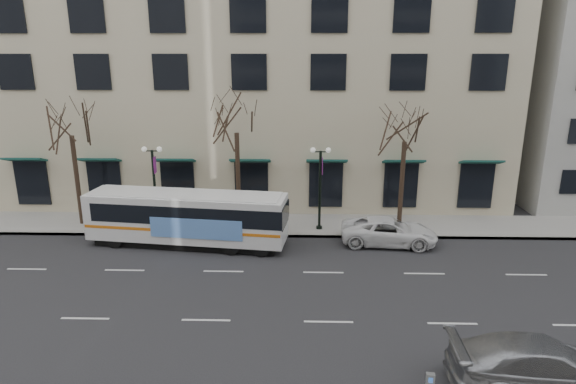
{
  "coord_description": "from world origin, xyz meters",
  "views": [
    {
      "loc": [
        3.8,
        -19.64,
        10.45
      ],
      "look_at": [
        3.22,
        2.87,
        4.0
      ],
      "focal_mm": 30.0,
      "sensor_mm": 36.0,
      "label": 1
    }
  ],
  "objects_px": {
    "city_bus": "(188,217)",
    "tree_far_right": "(406,126)",
    "tree_far_left": "(70,120)",
    "tree_far_mid": "(236,117)",
    "pay_station": "(430,383)",
    "white_pickup": "(389,231)",
    "silver_car": "(543,366)",
    "lamp_post_left": "(155,184)",
    "lamp_post_right": "(320,185)"
  },
  "relations": [
    {
      "from": "white_pickup",
      "to": "silver_car",
      "type": "bearing_deg",
      "value": -162.67
    },
    {
      "from": "silver_car",
      "to": "tree_far_left",
      "type": "bearing_deg",
      "value": 57.15
    },
    {
      "from": "tree_far_left",
      "to": "white_pickup",
      "type": "xyz_separation_m",
      "value": [
        18.89,
        -2.6,
        -5.95
      ]
    },
    {
      "from": "tree_far_left",
      "to": "tree_far_right",
      "type": "xyz_separation_m",
      "value": [
        20.0,
        0.0,
        -0.28
      ]
    },
    {
      "from": "lamp_post_left",
      "to": "silver_car",
      "type": "relative_size",
      "value": 0.88
    },
    {
      "from": "tree_far_right",
      "to": "white_pickup",
      "type": "xyz_separation_m",
      "value": [
        -1.11,
        -2.6,
        -5.67
      ]
    },
    {
      "from": "lamp_post_right",
      "to": "tree_far_right",
      "type": "bearing_deg",
      "value": 6.85
    },
    {
      "from": "tree_far_mid",
      "to": "silver_car",
      "type": "height_order",
      "value": "tree_far_mid"
    },
    {
      "from": "tree_far_mid",
      "to": "silver_car",
      "type": "distance_m",
      "value": 19.91
    },
    {
      "from": "tree_far_left",
      "to": "city_bus",
      "type": "height_order",
      "value": "tree_far_left"
    },
    {
      "from": "tree_far_right",
      "to": "white_pickup",
      "type": "relative_size",
      "value": 1.49
    },
    {
      "from": "city_bus",
      "to": "silver_car",
      "type": "bearing_deg",
      "value": -33.36
    },
    {
      "from": "white_pickup",
      "to": "pay_station",
      "type": "distance_m",
      "value": 13.55
    },
    {
      "from": "lamp_post_right",
      "to": "silver_car",
      "type": "distance_m",
      "value": 15.98
    },
    {
      "from": "tree_far_right",
      "to": "lamp_post_left",
      "type": "xyz_separation_m",
      "value": [
        -14.99,
        -0.6,
        -3.48
      ]
    },
    {
      "from": "city_bus",
      "to": "white_pickup",
      "type": "relative_size",
      "value": 2.12
    },
    {
      "from": "tree_far_right",
      "to": "white_pickup",
      "type": "distance_m",
      "value": 6.34
    },
    {
      "from": "tree_far_right",
      "to": "city_bus",
      "type": "distance_m",
      "value": 13.69
    },
    {
      "from": "tree_far_right",
      "to": "tree_far_mid",
      "type": "bearing_deg",
      "value": 180.0
    },
    {
      "from": "tree_far_right",
      "to": "city_bus",
      "type": "height_order",
      "value": "tree_far_right"
    },
    {
      "from": "tree_far_right",
      "to": "silver_car",
      "type": "xyz_separation_m",
      "value": [
        1.61,
        -15.0,
        -5.56
      ]
    },
    {
      "from": "tree_far_left",
      "to": "white_pickup",
      "type": "bearing_deg",
      "value": -7.84
    },
    {
      "from": "tree_far_left",
      "to": "tree_far_mid",
      "type": "bearing_deg",
      "value": 0.0
    },
    {
      "from": "city_bus",
      "to": "silver_car",
      "type": "xyz_separation_m",
      "value": [
        14.09,
        -11.99,
        -0.8
      ]
    },
    {
      "from": "city_bus",
      "to": "lamp_post_right",
      "type": "bearing_deg",
      "value": 24.92
    },
    {
      "from": "tree_far_left",
      "to": "lamp_post_right",
      "type": "xyz_separation_m",
      "value": [
        15.01,
        -0.6,
        -3.75
      ]
    },
    {
      "from": "lamp_post_left",
      "to": "pay_station",
      "type": "bearing_deg",
      "value": -50.62
    },
    {
      "from": "white_pickup",
      "to": "pay_station",
      "type": "xyz_separation_m",
      "value": [
        -1.16,
        -13.5,
        0.25
      ]
    },
    {
      "from": "tree_far_right",
      "to": "lamp_post_right",
      "type": "relative_size",
      "value": 1.55
    },
    {
      "from": "tree_far_mid",
      "to": "pay_station",
      "type": "relative_size",
      "value": 7.29
    },
    {
      "from": "tree_far_left",
      "to": "pay_station",
      "type": "height_order",
      "value": "tree_far_left"
    },
    {
      "from": "city_bus",
      "to": "tree_far_mid",
      "type": "bearing_deg",
      "value": 57.67
    },
    {
      "from": "silver_car",
      "to": "pay_station",
      "type": "height_order",
      "value": "silver_car"
    },
    {
      "from": "city_bus",
      "to": "tree_far_right",
      "type": "bearing_deg",
      "value": 20.62
    },
    {
      "from": "silver_car",
      "to": "white_pickup",
      "type": "xyz_separation_m",
      "value": [
        -2.72,
        12.4,
        -0.11
      ]
    },
    {
      "from": "lamp_post_right",
      "to": "white_pickup",
      "type": "distance_m",
      "value": 4.89
    },
    {
      "from": "tree_far_mid",
      "to": "lamp_post_left",
      "type": "relative_size",
      "value": 1.64
    },
    {
      "from": "city_bus",
      "to": "silver_car",
      "type": "relative_size",
      "value": 1.93
    },
    {
      "from": "tree_far_left",
      "to": "tree_far_mid",
      "type": "distance_m",
      "value": 10.0
    },
    {
      "from": "tree_far_mid",
      "to": "tree_far_right",
      "type": "relative_size",
      "value": 1.06
    },
    {
      "from": "tree_far_right",
      "to": "white_pickup",
      "type": "bearing_deg",
      "value": -113.07
    },
    {
      "from": "tree_far_right",
      "to": "silver_car",
      "type": "bearing_deg",
      "value": -83.86
    },
    {
      "from": "tree_far_left",
      "to": "silver_car",
      "type": "xyz_separation_m",
      "value": [
        21.61,
        -15.0,
        -5.84
      ]
    },
    {
      "from": "tree_far_left",
      "to": "tree_far_right",
      "type": "height_order",
      "value": "tree_far_left"
    },
    {
      "from": "city_bus",
      "to": "pay_station",
      "type": "bearing_deg",
      "value": -45.02
    },
    {
      "from": "lamp_post_right",
      "to": "white_pickup",
      "type": "xyz_separation_m",
      "value": [
        3.88,
        -2.0,
        -2.19
      ]
    },
    {
      "from": "city_bus",
      "to": "pay_station",
      "type": "xyz_separation_m",
      "value": [
        10.2,
        -13.09,
        -0.66
      ]
    },
    {
      "from": "tree_far_mid",
      "to": "tree_far_right",
      "type": "distance_m",
      "value": 10.01
    },
    {
      "from": "tree_far_left",
      "to": "city_bus",
      "type": "bearing_deg",
      "value": -21.82
    },
    {
      "from": "white_pickup",
      "to": "tree_far_left",
      "type": "bearing_deg",
      "value": 87.12
    }
  ]
}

